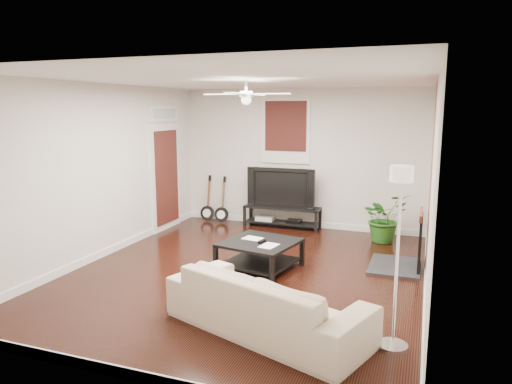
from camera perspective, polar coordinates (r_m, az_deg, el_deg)
room at (r=6.77m, az=-1.16°, el=1.53°), size 5.01×6.01×2.81m
brick_accent at (r=7.31m, az=20.37°, el=1.53°), size 0.02×2.20×2.80m
fireplace at (r=7.50m, az=17.72°, el=-5.45°), size 0.80×1.10×0.92m
window_back at (r=9.61m, az=3.60°, el=7.34°), size 1.00×0.06×1.30m
door_left at (r=9.56m, az=-10.84°, el=2.95°), size 0.08×1.00×2.50m
tv_stand at (r=9.67m, az=3.16°, el=-3.01°), size 1.56×0.42×0.44m
tv at (r=9.57m, az=3.23°, el=0.62°), size 1.39×0.18×0.80m
coffee_table at (r=7.22m, az=0.47°, el=-7.59°), size 1.20×1.20×0.43m
sofa at (r=5.26m, az=1.28°, el=-13.10°), size 2.47×1.63×0.67m
floor_lamp at (r=4.91m, az=16.66°, el=-7.75°), size 0.40×0.40×1.88m
potted_plant at (r=8.89m, az=15.21°, el=-3.02°), size 1.06×1.06×0.89m
guitar_left at (r=10.19m, az=-5.93°, el=-0.79°), size 0.32×0.23×0.99m
guitar_right at (r=10.02m, az=-4.20°, el=-0.95°), size 0.34×0.26×0.99m
ceiling_fan at (r=6.70m, az=-1.20°, el=11.73°), size 1.24×1.24×0.32m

